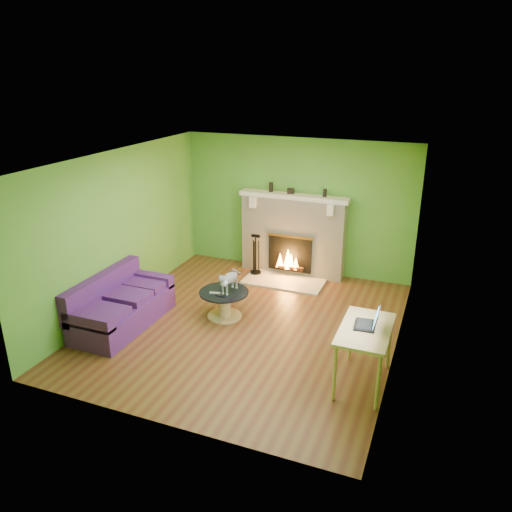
# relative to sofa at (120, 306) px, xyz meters

# --- Properties ---
(floor) EXTENTS (5.00, 5.00, 0.00)m
(floor) POSITION_rel_sofa_xyz_m (1.86, 0.69, -0.31)
(floor) COLOR #5C2D1A
(floor) RESTS_ON ground
(ceiling) EXTENTS (5.00, 5.00, 0.00)m
(ceiling) POSITION_rel_sofa_xyz_m (1.86, 0.69, 2.29)
(ceiling) COLOR white
(ceiling) RESTS_ON wall_back
(wall_back) EXTENTS (5.00, 0.00, 5.00)m
(wall_back) POSITION_rel_sofa_xyz_m (1.86, 3.19, 0.99)
(wall_back) COLOR #4C9330
(wall_back) RESTS_ON floor
(wall_front) EXTENTS (5.00, 0.00, 5.00)m
(wall_front) POSITION_rel_sofa_xyz_m (1.86, -1.81, 0.99)
(wall_front) COLOR #4C9330
(wall_front) RESTS_ON floor
(wall_left) EXTENTS (0.00, 5.00, 5.00)m
(wall_left) POSITION_rel_sofa_xyz_m (-0.39, 0.69, 0.99)
(wall_left) COLOR #4C9330
(wall_left) RESTS_ON floor
(wall_right) EXTENTS (0.00, 5.00, 5.00)m
(wall_right) POSITION_rel_sofa_xyz_m (4.11, 0.69, 0.99)
(wall_right) COLOR #4C9330
(wall_right) RESTS_ON floor
(window_frame) EXTENTS (0.00, 1.20, 1.20)m
(window_frame) POSITION_rel_sofa_xyz_m (4.10, -0.21, 1.24)
(window_frame) COLOR silver
(window_frame) RESTS_ON wall_right
(window_pane) EXTENTS (0.00, 1.06, 1.06)m
(window_pane) POSITION_rel_sofa_xyz_m (4.09, -0.21, 1.24)
(window_pane) COLOR white
(window_pane) RESTS_ON wall_right
(fireplace) EXTENTS (2.10, 0.46, 1.58)m
(fireplace) POSITION_rel_sofa_xyz_m (1.86, 3.00, 0.46)
(fireplace) COLOR beige
(fireplace) RESTS_ON floor
(hearth) EXTENTS (1.50, 0.75, 0.03)m
(hearth) POSITION_rel_sofa_xyz_m (1.86, 2.49, -0.29)
(hearth) COLOR beige
(hearth) RESTS_ON floor
(mantel) EXTENTS (2.10, 0.28, 0.08)m
(mantel) POSITION_rel_sofa_xyz_m (1.86, 2.98, 1.23)
(mantel) COLOR silver
(mantel) RESTS_ON fireplace
(sofa) EXTENTS (0.85, 1.78, 0.80)m
(sofa) POSITION_rel_sofa_xyz_m (0.00, 0.00, 0.00)
(sofa) COLOR #451A63
(sofa) RESTS_ON floor
(coffee_table) EXTENTS (0.79, 0.79, 0.45)m
(coffee_table) POSITION_rel_sofa_xyz_m (1.41, 0.81, -0.05)
(coffee_table) COLOR #DAB475
(coffee_table) RESTS_ON floor
(desk) EXTENTS (0.62, 1.07, 0.79)m
(desk) POSITION_rel_sofa_xyz_m (3.81, -0.18, 0.39)
(desk) COLOR #DAB475
(desk) RESTS_ON floor
(cat) EXTENTS (0.29, 0.61, 0.36)m
(cat) POSITION_rel_sofa_xyz_m (1.49, 0.86, 0.32)
(cat) COLOR slate
(cat) RESTS_ON coffee_table
(remote_silver) EXTENTS (0.18, 0.08, 0.02)m
(remote_silver) POSITION_rel_sofa_xyz_m (1.31, 0.69, 0.15)
(remote_silver) COLOR gray
(remote_silver) RESTS_ON coffee_table
(remote_black) EXTENTS (0.16, 0.05, 0.02)m
(remote_black) POSITION_rel_sofa_xyz_m (1.43, 0.63, 0.15)
(remote_black) COLOR black
(remote_black) RESTS_ON coffee_table
(laptop) EXTENTS (0.32, 0.36, 0.25)m
(laptop) POSITION_rel_sofa_xyz_m (3.79, -0.13, 0.61)
(laptop) COLOR black
(laptop) RESTS_ON desk
(fire_tools) EXTENTS (0.21, 0.21, 0.79)m
(fire_tools) POSITION_rel_sofa_xyz_m (1.23, 2.64, 0.12)
(fire_tools) COLOR black
(fire_tools) RESTS_ON hearth
(mantel_vase_left) EXTENTS (0.08, 0.08, 0.18)m
(mantel_vase_left) POSITION_rel_sofa_xyz_m (1.40, 3.01, 1.36)
(mantel_vase_left) COLOR black
(mantel_vase_left) RESTS_ON mantel
(mantel_vase_right) EXTENTS (0.07, 0.07, 0.14)m
(mantel_vase_right) POSITION_rel_sofa_xyz_m (2.44, 3.01, 1.34)
(mantel_vase_right) COLOR black
(mantel_vase_right) RESTS_ON mantel
(mantel_box) EXTENTS (0.12, 0.08, 0.10)m
(mantel_box) POSITION_rel_sofa_xyz_m (1.79, 3.01, 1.32)
(mantel_box) COLOR black
(mantel_box) RESTS_ON mantel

